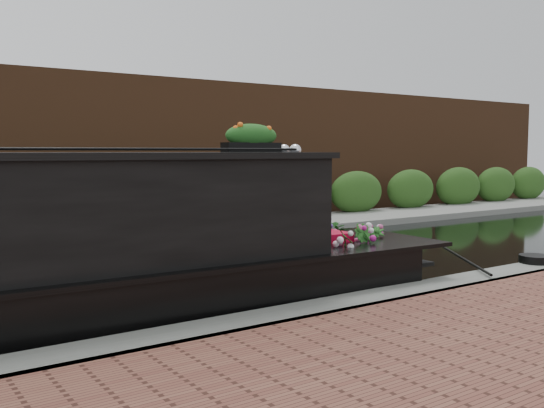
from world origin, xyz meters
TOP-DOWN VIEW (x-y plane):
  - ground at (0.00, 0.00)m, footprint 80.00×80.00m
  - near_bank_coping at (0.00, -3.30)m, footprint 40.00×0.60m
  - far_bank_path at (0.00, 4.20)m, footprint 40.00×2.40m
  - far_hedge at (0.00, 5.10)m, footprint 40.00×1.10m
  - far_brick_wall at (0.00, 7.20)m, footprint 40.00×1.00m
  - rope_fender at (2.97, -1.88)m, footprint 0.29×0.31m
  - coiled_mooring_rope at (4.76, -3.15)m, footprint 0.48×0.48m

SIDE VIEW (x-z plane):
  - ground at x=0.00m, z-range 0.00..0.00m
  - near_bank_coping at x=0.00m, z-range -0.25..0.25m
  - far_bank_path at x=0.00m, z-range -0.17..0.17m
  - far_hedge at x=0.00m, z-range -1.40..1.40m
  - far_brick_wall at x=0.00m, z-range -4.00..4.00m
  - rope_fender at x=2.97m, z-range 0.00..0.29m
  - coiled_mooring_rope at x=4.76m, z-range 0.25..0.37m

